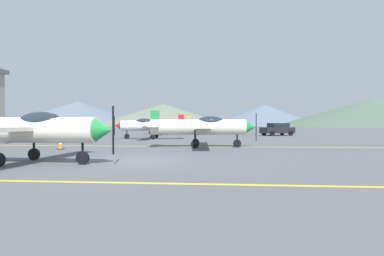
# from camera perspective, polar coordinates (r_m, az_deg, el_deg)

# --- Properties ---
(ground_plane) EXTENTS (400.00, 400.00, 0.00)m
(ground_plane) POSITION_cam_1_polar(r_m,az_deg,el_deg) (13.95, -10.25, -5.90)
(ground_plane) COLOR #54565B
(apron_line_near) EXTENTS (80.00, 0.16, 0.01)m
(apron_line_near) POSITION_cam_1_polar(r_m,az_deg,el_deg) (9.31, -18.37, -9.34)
(apron_line_near) COLOR yellow
(apron_line_near) RESTS_ON ground_plane
(apron_line_far) EXTENTS (80.00, 0.16, 0.01)m
(apron_line_far) POSITION_cam_1_polar(r_m,az_deg,el_deg) (22.08, -4.55, -3.34)
(apron_line_far) COLOR yellow
(apron_line_far) RESTS_ON ground_plane
(airplane_near) EXTENTS (7.28, 8.38, 2.51)m
(airplane_near) POSITION_cam_1_polar(r_m,az_deg,el_deg) (14.40, -27.71, -0.14)
(airplane_near) COLOR silver
(airplane_near) RESTS_ON ground_plane
(airplane_mid) EXTENTS (7.28, 8.38, 2.51)m
(airplane_mid) POSITION_cam_1_polar(r_m,az_deg,el_deg) (21.24, 1.86, 0.29)
(airplane_mid) COLOR silver
(airplane_mid) RESTS_ON ground_plane
(airplane_far) EXTENTS (7.27, 8.38, 2.51)m
(airplane_far) POSITION_cam_1_polar(r_m,az_deg,el_deg) (32.34, -7.69, 0.51)
(airplane_far) COLOR white
(airplane_far) RESTS_ON ground_plane
(airplane_back) EXTENTS (7.32, 8.40, 2.51)m
(airplane_back) POSITION_cam_1_polar(r_m,az_deg,el_deg) (44.00, -4.66, 0.64)
(airplane_back) COLOR silver
(airplane_back) RESTS_ON ground_plane
(car_sedan) EXTENTS (4.65, 3.51, 1.62)m
(car_sedan) POSITION_cam_1_polar(r_m,az_deg,el_deg) (42.04, 15.30, -0.18)
(car_sedan) COLOR black
(car_sedan) RESTS_ON ground_plane
(traffic_cone_front) EXTENTS (0.36, 0.36, 0.59)m
(traffic_cone_front) POSITION_cam_1_polar(r_m,az_deg,el_deg) (21.31, -22.81, -2.81)
(traffic_cone_front) COLOR black
(traffic_cone_front) RESTS_ON ground_plane
(hill_left) EXTENTS (80.00, 80.00, 13.75)m
(hill_left) POSITION_cam_1_polar(r_m,az_deg,el_deg) (187.62, -20.01, 2.50)
(hill_left) COLOR slate
(hill_left) RESTS_ON ground_plane
(hill_centerleft) EXTENTS (71.12, 71.12, 10.98)m
(hill_centerleft) POSITION_cam_1_polar(r_m,az_deg,el_deg) (156.72, -5.23, 2.36)
(hill_centerleft) COLOR slate
(hill_centerleft) RESTS_ON ground_plane
(hill_centerright) EXTENTS (57.96, 57.96, 11.26)m
(hill_centerright) POSITION_cam_1_polar(r_m,az_deg,el_deg) (169.54, 12.99, 2.28)
(hill_centerright) COLOR slate
(hill_centerright) RESTS_ON ground_plane
(hill_right) EXTENTS (86.97, 86.97, 12.17)m
(hill_right) POSITION_cam_1_polar(r_m,az_deg,el_deg) (157.51, 30.36, 2.44)
(hill_right) COLOR #4C6651
(hill_right) RESTS_ON ground_plane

